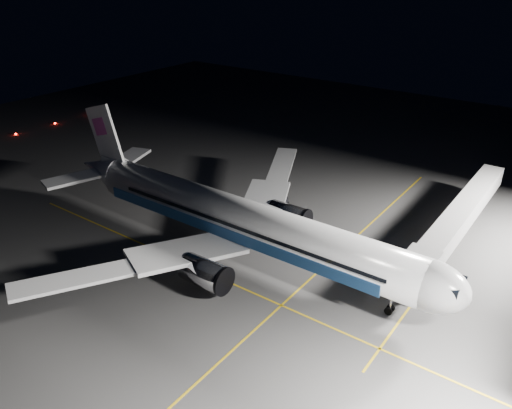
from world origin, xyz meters
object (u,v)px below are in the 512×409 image
at_px(airliner, 237,219).
at_px(baggage_tug, 279,200).
at_px(jet_bridge, 458,219).
at_px(safety_cone_a, 259,240).
at_px(safety_cone_c, 251,238).
at_px(safety_cone_b, 267,219).

height_order(airliner, baggage_tug, airliner).
height_order(jet_bridge, safety_cone_a, jet_bridge).
xyz_separation_m(airliner, baggage_tug, (-3.64, 15.66, -4.34)).
xyz_separation_m(jet_bridge, safety_cone_a, (-22.31, -14.06, -4.29)).
relative_size(baggage_tug, safety_cone_c, 5.33).
distance_m(baggage_tug, safety_cone_a, 12.48).
height_order(safety_cone_b, safety_cone_c, safety_cone_b).
bearing_deg(jet_bridge, baggage_tug, -174.88).
bearing_deg(baggage_tug, safety_cone_c, -61.28).
bearing_deg(safety_cone_c, safety_cone_b, 103.82).
height_order(airliner, safety_cone_c, airliner).
height_order(baggage_tug, safety_cone_a, baggage_tug).
xyz_separation_m(jet_bridge, safety_cone_b, (-25.13, -8.13, -4.31)).
bearing_deg(safety_cone_c, safety_cone_a, 0.00).
relative_size(airliner, safety_cone_c, 114.19).
height_order(airliner, safety_cone_b, airliner).
xyz_separation_m(baggage_tug, safety_cone_a, (4.41, -11.66, -0.53)).
xyz_separation_m(safety_cone_a, safety_cone_c, (-1.37, 0.00, -0.03)).
distance_m(baggage_tug, safety_cone_b, 5.98).
bearing_deg(safety_cone_b, safety_cone_c, -76.18).
bearing_deg(safety_cone_a, safety_cone_b, 115.49).
bearing_deg(jet_bridge, safety_cone_a, -147.79).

